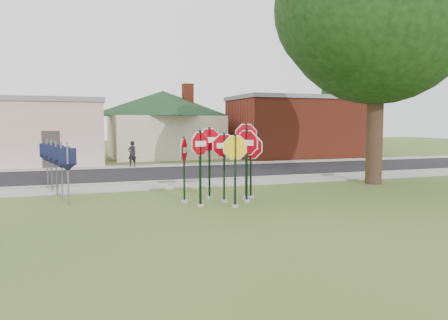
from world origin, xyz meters
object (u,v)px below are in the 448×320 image
object	(u,v)px
stop_sign_center	(224,158)
pedestrian	(132,154)
oak_tree	(378,6)
stop_sign_left	(200,158)
stop_sign_yellow	(235,161)

from	to	relation	value
stop_sign_center	pedestrian	size ratio (longest dim) A/B	1.58
oak_tree	stop_sign_left	bearing A→B (deg)	-162.76
stop_sign_left	oak_tree	xyz separation A→B (m)	(8.60, 2.67, 6.02)
stop_sign_center	pedestrian	bearing A→B (deg)	96.00
stop_sign_yellow	pedestrian	world-z (taller)	stop_sign_yellow
oak_tree	stop_sign_center	bearing A→B (deg)	-164.16
stop_sign_center	pedestrian	xyz separation A→B (m)	(-1.34, 12.78, -0.66)
stop_sign_yellow	stop_sign_left	distance (m)	1.09
stop_sign_yellow	pedestrian	distance (m)	13.81
stop_sign_left	oak_tree	bearing A→B (deg)	17.24
oak_tree	pedestrian	xyz separation A→B (m)	(-8.98, 10.61, -6.74)
oak_tree	pedestrian	size ratio (longest dim) A/B	7.79
stop_sign_center	stop_sign_yellow	xyz separation A→B (m)	(0.03, -0.95, -0.03)
stop_sign_center	stop_sign_left	distance (m)	1.09
stop_sign_yellow	pedestrian	xyz separation A→B (m)	(-1.37, 13.72, -0.63)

